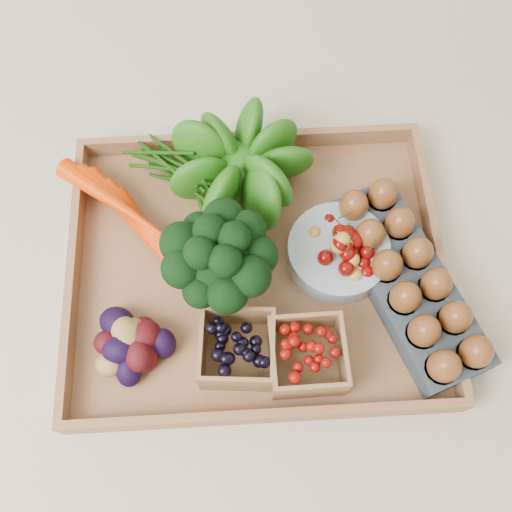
{
  "coord_description": "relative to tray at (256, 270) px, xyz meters",
  "views": [
    {
      "loc": [
        -0.02,
        -0.33,
        0.81
      ],
      "look_at": [
        0.0,
        0.0,
        0.06
      ],
      "focal_mm": 40.0,
      "sensor_mm": 36.0,
      "label": 1
    }
  ],
  "objects": [
    {
      "name": "ground",
      "position": [
        0.0,
        0.0,
        -0.01
      ],
      "size": [
        4.0,
        4.0,
        0.0
      ],
      "primitive_type": "plane",
      "color": "beige",
      "rests_on": "ground"
    },
    {
      "name": "tray",
      "position": [
        0.0,
        0.0,
        0.0
      ],
      "size": [
        0.55,
        0.45,
        0.01
      ],
      "primitive_type": "cube",
      "color": "#97663F",
      "rests_on": "ground"
    },
    {
      "name": "carrots",
      "position": [
        -0.18,
        0.08,
        0.03
      ],
      "size": [
        0.22,
        0.16,
        0.05
      ],
      "primitive_type": null,
      "color": "#EF3600",
      "rests_on": "tray"
    },
    {
      "name": "lettuce",
      "position": [
        -0.01,
        0.14,
        0.08
      ],
      "size": [
        0.14,
        0.14,
        0.14
      ],
      "primitive_type": "sphere",
      "color": "#134F0C",
      "rests_on": "tray"
    },
    {
      "name": "broccoli",
      "position": [
        -0.05,
        -0.03,
        0.07
      ],
      "size": [
        0.15,
        0.15,
        0.12
      ],
      "primitive_type": null,
      "color": "black",
      "rests_on": "tray"
    },
    {
      "name": "cherry_bowl",
      "position": [
        0.12,
        0.01,
        0.03
      ],
      "size": [
        0.15,
        0.15,
        0.04
      ],
      "primitive_type": "cylinder",
      "color": "#8C9EA5",
      "rests_on": "tray"
    },
    {
      "name": "egg_carton",
      "position": [
        0.22,
        -0.04,
        0.03
      ],
      "size": [
        0.21,
        0.33,
        0.04
      ],
      "primitive_type": "cube",
      "rotation": [
        0.0,
        0.0,
        0.35
      ],
      "color": "#353E43",
      "rests_on": "tray"
    },
    {
      "name": "potatoes",
      "position": [
        -0.18,
        -0.12,
        0.04
      ],
      "size": [
        0.12,
        0.12,
        0.07
      ],
      "primitive_type": null,
      "color": "#37080C",
      "rests_on": "tray"
    },
    {
      "name": "punnet_blackberry",
      "position": [
        -0.03,
        -0.13,
        0.04
      ],
      "size": [
        0.11,
        0.11,
        0.07
      ],
      "primitive_type": "cube",
      "rotation": [
        0.0,
        0.0,
        -0.08
      ],
      "color": "black",
      "rests_on": "tray"
    },
    {
      "name": "punnet_raspberry",
      "position": [
        0.06,
        -0.15,
        0.04
      ],
      "size": [
        0.1,
        0.1,
        0.07
      ],
      "primitive_type": "cube",
      "rotation": [
        0.0,
        0.0,
        0.02
      ],
      "color": "#6B0904",
      "rests_on": "tray"
    }
  ]
}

